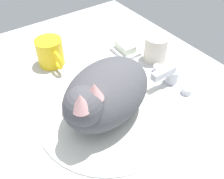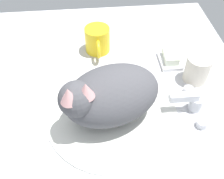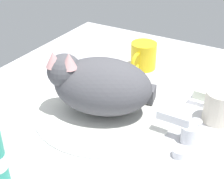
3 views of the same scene
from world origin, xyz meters
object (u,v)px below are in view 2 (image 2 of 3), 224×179
(soap_bar, at_px, (170,56))
(rinse_cup, at_px, (197,69))
(coffee_mug, at_px, (97,40))
(faucet, at_px, (192,102))
(cat, at_px, (108,95))

(soap_bar, bearing_deg, rinse_cup, 33.88)
(coffee_mug, xyz_separation_m, rinse_cup, (0.16, 0.28, -0.00))
(faucet, distance_m, rinse_cup, 0.12)
(cat, relative_size, coffee_mug, 2.30)
(cat, height_order, rinse_cup, cat)
(faucet, xyz_separation_m, coffee_mug, (-0.27, -0.23, 0.02))
(faucet, xyz_separation_m, rinse_cup, (-0.11, 0.05, 0.01))
(soap_bar, bearing_deg, coffee_mug, -110.34)
(rinse_cup, height_order, soap_bar, rinse_cup)
(cat, relative_size, rinse_cup, 3.48)
(coffee_mug, height_order, soap_bar, coffee_mug)
(coffee_mug, relative_size, rinse_cup, 1.51)
(faucet, xyz_separation_m, soap_bar, (-0.19, -0.01, -0.00))
(coffee_mug, distance_m, soap_bar, 0.24)
(coffee_mug, bearing_deg, faucet, 40.18)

